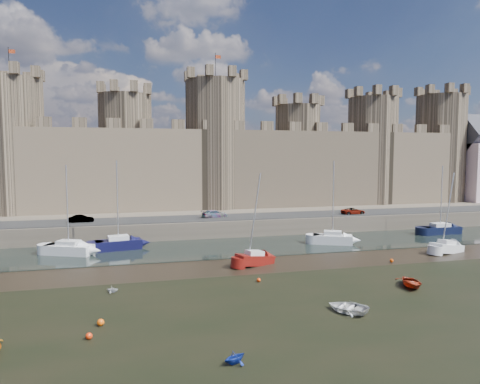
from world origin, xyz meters
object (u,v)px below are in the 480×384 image
at_px(sailboat_4, 255,258).
at_px(sailboat_5, 447,247).
at_px(sailboat_2, 332,238).
at_px(dinghy_1, 235,358).
at_px(car_3, 353,211).
at_px(car_2, 215,214).
at_px(sailboat_0, 69,248).
at_px(car_1, 81,219).
at_px(sailboat_3, 440,229).
at_px(sailboat_1, 118,243).

bearing_deg(sailboat_4, sailboat_5, -21.25).
bearing_deg(sailboat_2, dinghy_1, -100.16).
bearing_deg(sailboat_2, car_3, 74.19).
height_order(car_2, sailboat_0, sailboat_0).
relative_size(sailboat_0, sailboat_2, 0.96).
bearing_deg(dinghy_1, sailboat_0, -2.78).
relative_size(car_1, sailboat_2, 0.30).
relative_size(car_3, sailboat_2, 0.35).
height_order(car_2, sailboat_3, sailboat_3).
distance_m(car_1, sailboat_3, 53.30).
bearing_deg(sailboat_0, car_3, 33.96).
height_order(car_1, sailboat_5, sailboat_5).
bearing_deg(sailboat_4, sailboat_3, -2.83).
distance_m(sailboat_1, dinghy_1, 33.44).
distance_m(car_3, sailboat_1, 36.96).
height_order(sailboat_2, sailboat_4, sailboat_2).
bearing_deg(dinghy_1, car_1, -8.23).
height_order(sailboat_1, dinghy_1, sailboat_1).
xyz_separation_m(car_3, sailboat_3, (10.98, -6.78, -2.24)).
height_order(car_1, dinghy_1, car_1).
bearing_deg(sailboat_2, car_2, 164.96).
distance_m(sailboat_0, sailboat_3, 53.06).
bearing_deg(sailboat_0, sailboat_5, 11.16).
bearing_deg(sailboat_0, sailboat_4, -2.41).
distance_m(car_1, car_2, 19.25).
relative_size(sailboat_3, sailboat_5, 1.05).
height_order(car_1, sailboat_3, sailboat_3).
bearing_deg(sailboat_5, sailboat_0, 150.81).
bearing_deg(sailboat_0, car_2, 49.63).
relative_size(sailboat_1, sailboat_4, 1.11).
bearing_deg(dinghy_1, sailboat_3, -76.74).
distance_m(car_1, sailboat_4, 27.86).
height_order(sailboat_1, sailboat_5, sailboat_1).
relative_size(sailboat_0, sailboat_4, 1.06).
relative_size(sailboat_1, sailboat_2, 1.01).
distance_m(car_1, car_3, 41.64).
bearing_deg(dinghy_1, car_2, -34.72).
bearing_deg(sailboat_0, sailboat_1, 37.03).
distance_m(car_1, sailboat_2, 35.15).
xyz_separation_m(sailboat_1, dinghy_1, (7.44, -32.60, -0.49)).
bearing_deg(sailboat_2, sailboat_4, -124.15).
distance_m(sailboat_0, sailboat_1, 5.89).
height_order(sailboat_3, sailboat_4, sailboat_3).
relative_size(car_2, dinghy_1, 2.83).
relative_size(car_1, sailboat_1, 0.30).
bearing_deg(sailboat_1, car_1, 113.75).
relative_size(sailboat_5, dinghy_1, 6.87).
bearing_deg(dinghy_1, sailboat_2, -60.71).
xyz_separation_m(sailboat_4, sailboat_5, (24.72, 0.04, -0.02)).
height_order(car_3, sailboat_2, sailboat_2).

